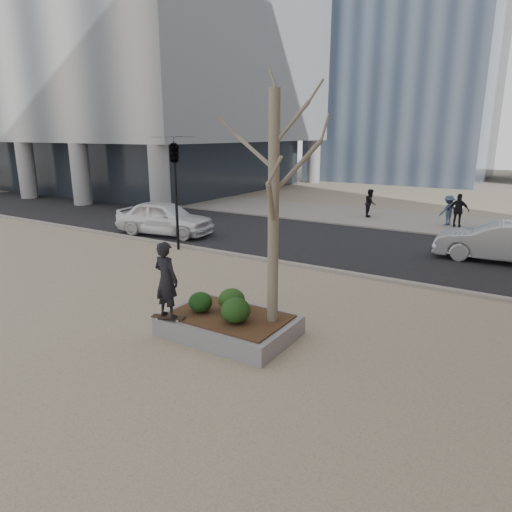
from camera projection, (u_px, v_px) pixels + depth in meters
The scene contains 17 objects.
ground at pixel (196, 325), 11.31m from camera, with size 120.00×120.00×0.00m, color gray.
street at pixel (345, 244), 19.50m from camera, with size 60.00×8.00×0.02m, color black.
far_sidewalk at pixel (392, 219), 25.23m from camera, with size 60.00×6.00×0.02m, color gray.
planter at pixel (229, 326), 10.74m from camera, with size 3.00×2.00×0.45m, color gray.
planter_mulch at pixel (229, 316), 10.68m from camera, with size 2.70×1.70×0.04m, color #382314.
sycamore_tree at pixel (274, 174), 9.55m from camera, with size 2.80×2.80×6.60m, color gray, non-canonical shape.
shrub_left at pixel (200, 302), 10.83m from camera, with size 0.57×0.57×0.48m, color black.
shrub_middle at pixel (232, 300), 10.90m from camera, with size 0.64×0.64×0.54m, color #1C3F14.
shrub_right at pixel (236, 310), 10.21m from camera, with size 0.67×0.67×0.57m, color #133E15.
skateboard at pixel (168, 318), 10.52m from camera, with size 0.78×0.20×0.07m, color black, non-canonical shape.
skateboarder at pixel (166, 280), 10.28m from camera, with size 0.65×0.43×1.78m, color black.
police_car at pixel (165, 218), 21.18m from camera, with size 1.87×4.64×1.58m, color white.
car_silver at pixel (500, 242), 16.73m from camera, with size 1.56×4.49×1.48m, color #A7ABAF.
pedestrian_a at pixel (370, 203), 25.69m from camera, with size 0.76×0.59×1.57m, color black.
pedestrian_b at pixel (448, 210), 23.33m from camera, with size 0.99×0.57×1.53m, color #394D67.
pedestrian_c at pixel (459, 210), 22.85m from camera, with size 0.99×0.41×1.69m, color black.
traffic_light_near at pixel (176, 195), 18.12m from camera, with size 0.60×2.48×4.50m, color black, non-canonical shape.
Camera 1 is at (6.80, -8.10, 4.61)m, focal length 32.00 mm.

